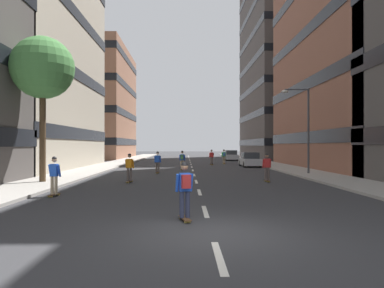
# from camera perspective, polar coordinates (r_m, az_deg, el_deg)

# --- Properties ---
(ground_plane) EXTENTS (183.22, 183.22, 0.00)m
(ground_plane) POSITION_cam_1_polar(r_m,az_deg,el_deg) (39.87, -0.11, -3.47)
(ground_plane) COLOR #333335
(sidewalk_left) EXTENTS (3.40, 83.98, 0.14)m
(sidewalk_left) POSITION_cam_1_polar(r_m,az_deg,el_deg) (44.47, -11.99, -3.03)
(sidewalk_left) COLOR #9E9991
(sidewalk_left) RESTS_ON ground_plane
(sidewalk_right) EXTENTS (3.40, 83.98, 0.14)m
(sidewalk_right) POSITION_cam_1_polar(r_m,az_deg,el_deg) (44.75, 11.53, -3.01)
(sidewalk_right) COLOR #9E9991
(sidewalk_right) RESTS_ON ground_plane
(lane_markings) EXTENTS (0.16, 72.20, 0.01)m
(lane_markings) POSITION_cam_1_polar(r_m,az_deg,el_deg) (42.33, -0.17, -3.27)
(lane_markings) COLOR silver
(lane_markings) RESTS_ON ground_plane
(building_left_mid) EXTENTS (13.81, 20.92, 22.31)m
(building_left_mid) POSITION_cam_1_polar(r_m,az_deg,el_deg) (39.39, -27.29, 13.00)
(building_left_mid) COLOR #B2A893
(building_left_mid) RESTS_ON ground_plane
(building_left_far) EXTENTS (13.81, 21.17, 19.03)m
(building_left_far) POSITION_cam_1_polar(r_m,az_deg,el_deg) (65.67, -16.14, 6.23)
(building_left_far) COLOR #9E6B51
(building_left_far) RESTS_ON ground_plane
(building_right_far) EXTENTS (13.81, 23.49, 36.74)m
(building_right_far) POSITION_cam_1_polar(r_m,az_deg,el_deg) (67.60, 15.09, 13.67)
(building_right_far) COLOR #4C4744
(building_right_far) RESTS_ON ground_plane
(parked_car_near) EXTENTS (1.82, 4.40, 1.52)m
(parked_car_near) POSITION_cam_1_polar(r_m,az_deg,el_deg) (38.42, 9.21, -2.54)
(parked_car_near) COLOR #B2B7BF
(parked_car_near) RESTS_ON ground_plane
(parked_car_mid) EXTENTS (1.82, 4.40, 1.52)m
(parked_car_mid) POSITION_cam_1_polar(r_m,az_deg,el_deg) (54.05, 6.21, -1.86)
(parked_car_mid) COLOR #B2B7BF
(parked_car_mid) RESTS_ON ground_plane
(street_tree_near) EXTENTS (3.65, 3.65, 8.53)m
(street_tree_near) POSITION_cam_1_polar(r_m,az_deg,el_deg) (23.21, -22.72, 11.03)
(street_tree_near) COLOR #4C3823
(street_tree_near) RESTS_ON sidewalk_left
(streetlamp_right) EXTENTS (2.13, 0.30, 6.50)m
(streetlamp_right) POSITION_cam_1_polar(r_m,az_deg,el_deg) (28.65, 17.38, 3.54)
(streetlamp_right) COLOR #3F3F44
(streetlamp_right) RESTS_ON sidewalk_right
(skater_0) EXTENTS (0.57, 0.92, 1.78)m
(skater_0) POSITION_cam_1_polar(r_m,az_deg,el_deg) (41.13, 3.15, -1.99)
(skater_0) COLOR brown
(skater_0) RESTS_ON ground_plane
(skater_1) EXTENTS (0.55, 0.91, 1.78)m
(skater_1) POSITION_cam_1_polar(r_m,az_deg,el_deg) (29.13, -5.52, -2.73)
(skater_1) COLOR brown
(skater_1) RESTS_ON ground_plane
(skater_2) EXTENTS (0.56, 0.92, 1.78)m
(skater_2) POSITION_cam_1_polar(r_m,az_deg,el_deg) (22.15, -9.96, -3.54)
(skater_2) COLOR brown
(skater_2) RESTS_ON ground_plane
(skater_3) EXTENTS (0.53, 0.90, 1.78)m
(skater_3) POSITION_cam_1_polar(r_m,az_deg,el_deg) (22.72, 11.87, -3.45)
(skater_3) COLOR brown
(skater_3) RESTS_ON ground_plane
(skater_4) EXTENTS (0.56, 0.92, 1.78)m
(skater_4) POSITION_cam_1_polar(r_m,az_deg,el_deg) (17.09, -21.13, -4.52)
(skater_4) COLOR brown
(skater_4) RESTS_ON ground_plane
(skater_5) EXTENTS (0.55, 0.91, 1.78)m
(skater_5) POSITION_cam_1_polar(r_m,az_deg,el_deg) (43.38, 5.11, -1.86)
(skater_5) COLOR brown
(skater_5) RESTS_ON ground_plane
(skater_6) EXTENTS (0.57, 0.92, 1.78)m
(skater_6) POSITION_cam_1_polar(r_m,az_deg,el_deg) (10.81, -1.15, -6.90)
(skater_6) COLOR brown
(skater_6) RESTS_ON ground_plane
(skater_7) EXTENTS (0.56, 0.92, 1.78)m
(skater_7) POSITION_cam_1_polar(r_m,az_deg,el_deg) (32.74, -1.57, -2.40)
(skater_7) COLOR brown
(skater_7) RESTS_ON ground_plane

